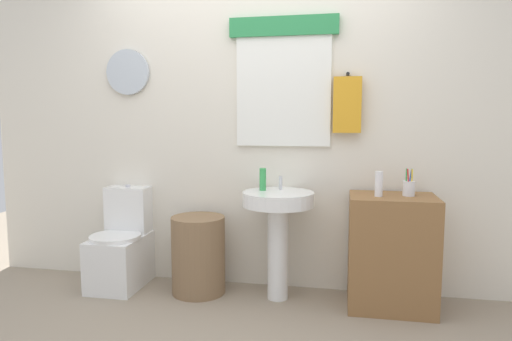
% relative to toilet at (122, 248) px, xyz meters
% --- Properties ---
extents(back_wall, '(4.40, 0.18, 2.60)m').
position_rel_toilet_xyz_m(back_wall, '(1.01, 0.26, 1.01)').
color(back_wall, silver).
rests_on(back_wall, ground_plane).
extents(toilet, '(0.38, 0.51, 0.78)m').
position_rel_toilet_xyz_m(toilet, '(0.00, 0.00, 0.00)').
color(toilet, white).
rests_on(toilet, ground_plane).
extents(laundry_hamper, '(0.40, 0.40, 0.58)m').
position_rel_toilet_xyz_m(laundry_hamper, '(0.64, -0.04, -0.00)').
color(laundry_hamper, '#846647').
rests_on(laundry_hamper, ground_plane).
extents(pedestal_sink, '(0.51, 0.51, 0.78)m').
position_rel_toilet_xyz_m(pedestal_sink, '(1.23, -0.04, 0.29)').
color(pedestal_sink, white).
rests_on(pedestal_sink, ground_plane).
extents(faucet, '(0.03, 0.03, 0.10)m').
position_rel_toilet_xyz_m(faucet, '(1.23, 0.08, 0.54)').
color(faucet, silver).
rests_on(faucet, pedestal_sink).
extents(wooden_cabinet, '(0.57, 0.44, 0.78)m').
position_rel_toilet_xyz_m(wooden_cabinet, '(2.02, -0.04, 0.10)').
color(wooden_cabinet, olive).
rests_on(wooden_cabinet, ground_plane).
extents(soap_bottle, '(0.05, 0.05, 0.16)m').
position_rel_toilet_xyz_m(soap_bottle, '(1.11, 0.01, 0.57)').
color(soap_bottle, green).
rests_on(soap_bottle, pedestal_sink).
extents(lotion_bottle, '(0.05, 0.05, 0.17)m').
position_rel_toilet_xyz_m(lotion_bottle, '(1.92, -0.08, 0.57)').
color(lotion_bottle, white).
rests_on(lotion_bottle, wooden_cabinet).
extents(toothbrush_cup, '(0.08, 0.08, 0.19)m').
position_rel_toilet_xyz_m(toothbrush_cup, '(2.12, -0.02, 0.54)').
color(toothbrush_cup, silver).
rests_on(toothbrush_cup, wooden_cabinet).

